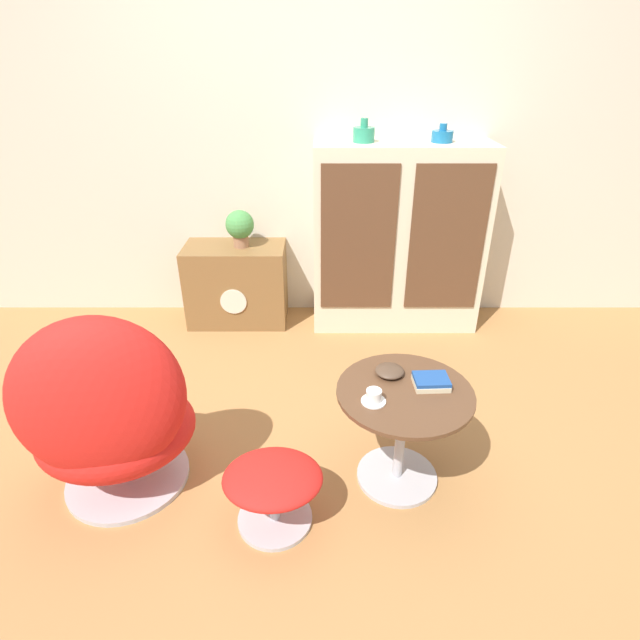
# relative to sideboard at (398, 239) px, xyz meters

# --- Properties ---
(ground_plane) EXTENTS (12.00, 12.00, 0.00)m
(ground_plane) POSITION_rel_sideboard_xyz_m (-0.59, -1.45, -0.62)
(ground_plane) COLOR #A87542
(wall_back) EXTENTS (6.40, 0.06, 2.60)m
(wall_back) POSITION_rel_sideboard_xyz_m (-0.59, 0.23, 0.68)
(wall_back) COLOR beige
(wall_back) RESTS_ON ground_plane
(sideboard) EXTENTS (1.12, 0.40, 1.23)m
(sideboard) POSITION_rel_sideboard_xyz_m (0.00, 0.00, 0.00)
(sideboard) COLOR beige
(sideboard) RESTS_ON ground_plane
(tv_console) EXTENTS (0.68, 0.38, 0.56)m
(tv_console) POSITION_rel_sideboard_xyz_m (-1.10, 0.01, -0.34)
(tv_console) COLOR brown
(tv_console) RESTS_ON ground_plane
(egg_chair) EXTENTS (0.76, 0.72, 0.90)m
(egg_chair) POSITION_rel_sideboard_xyz_m (-1.38, -1.58, -0.21)
(egg_chair) COLOR #B7B7BC
(egg_chair) RESTS_ON ground_plane
(ottoman) EXTENTS (0.40, 0.34, 0.28)m
(ottoman) POSITION_rel_sideboard_xyz_m (-0.71, -1.75, -0.41)
(ottoman) COLOR #B7B7BC
(ottoman) RESTS_ON ground_plane
(coffee_table) EXTENTS (0.57, 0.57, 0.49)m
(coffee_table) POSITION_rel_sideboard_xyz_m (-0.17, -1.51, -0.29)
(coffee_table) COLOR #B7B7BC
(coffee_table) RESTS_ON ground_plane
(vase_leftmost) EXTENTS (0.13, 0.13, 0.14)m
(vase_leftmost) POSITION_rel_sideboard_xyz_m (-0.25, 0.00, 0.66)
(vase_leftmost) COLOR #2D8E6B
(vase_leftmost) RESTS_ON sideboard
(vase_inner_left) EXTENTS (0.13, 0.13, 0.11)m
(vase_inner_left) POSITION_rel_sideboard_xyz_m (0.22, 0.00, 0.65)
(vase_inner_left) COLOR #196699
(vase_inner_left) RESTS_ON sideboard
(potted_plant) EXTENTS (0.19, 0.19, 0.25)m
(potted_plant) POSITION_rel_sideboard_xyz_m (-1.05, 0.01, 0.08)
(potted_plant) COLOR #996B4C
(potted_plant) RESTS_ON tv_console
(teacup) EXTENTS (0.10, 0.10, 0.06)m
(teacup) POSITION_rel_sideboard_xyz_m (-0.30, -1.59, -0.10)
(teacup) COLOR white
(teacup) RESTS_ON coffee_table
(book_stack) EXTENTS (0.15, 0.12, 0.04)m
(book_stack) POSITION_rel_sideboard_xyz_m (-0.05, -1.48, -0.11)
(book_stack) COLOR beige
(book_stack) RESTS_ON coffee_table
(bowl) EXTENTS (0.13, 0.13, 0.04)m
(bowl) POSITION_rel_sideboard_xyz_m (-0.22, -1.39, -0.11)
(bowl) COLOR #4C3828
(bowl) RESTS_ON coffee_table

